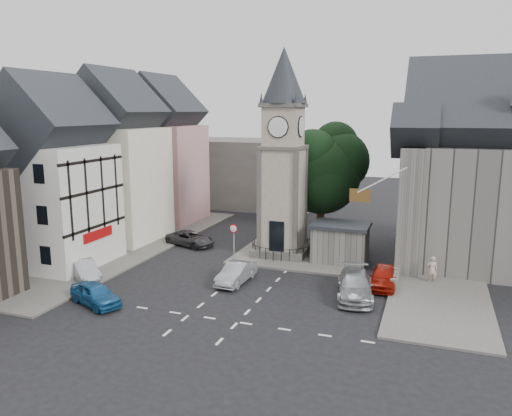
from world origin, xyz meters
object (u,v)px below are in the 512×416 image
at_px(stone_shelter, 340,243).
at_px(car_east_red, 383,277).
at_px(car_west_blue, 95,294).
at_px(pedestrian, 432,270).
at_px(clock_tower, 283,155).

relative_size(stone_shelter, car_east_red, 1.05).
distance_m(stone_shelter, car_west_blue, 18.28).
bearing_deg(pedestrian, car_west_blue, 23.80).
bearing_deg(clock_tower, pedestrian, -15.43).
xyz_separation_m(car_east_red, pedestrian, (3.00, 1.82, 0.26)).
bearing_deg(clock_tower, car_west_blue, -118.19).
height_order(stone_shelter, car_east_red, stone_shelter).
bearing_deg(car_east_red, clock_tower, 148.42).
relative_size(car_west_blue, car_east_red, 0.97).
relative_size(stone_shelter, car_west_blue, 1.08).
relative_size(clock_tower, car_west_blue, 4.10).
bearing_deg(car_west_blue, stone_shelter, -18.72).
bearing_deg(car_west_blue, clock_tower, -4.58).
distance_m(clock_tower, car_east_red, 12.34).
bearing_deg(pedestrian, stone_shelter, -27.68).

